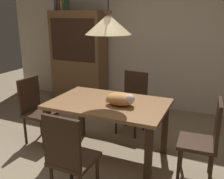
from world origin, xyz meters
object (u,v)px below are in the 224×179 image
(pendant_lamp, at_px, (108,24))
(book_yellow_short, at_px, (64,6))
(chair_right_side, at_px, (205,137))
(chair_near_front, at_px, (69,155))
(cat_sleeping, at_px, (121,99))
(book_green_slim, at_px, (66,3))
(dining_table, at_px, (109,110))
(chair_far_back, at_px, (133,100))
(chair_left_side, at_px, (36,107))
(book_blue_wide, at_px, (59,4))
(hutch_bookcase, at_px, (79,59))
(book_red_tall, at_px, (61,3))

(pendant_lamp, height_order, book_yellow_short, pendant_lamp)
(chair_right_side, distance_m, pendant_lamp, 1.61)
(chair_near_front, height_order, cat_sleeping, chair_near_front)
(pendant_lamp, distance_m, book_green_slim, 2.52)
(dining_table, bearing_deg, pendant_lamp, 82.87)
(dining_table, distance_m, chair_far_back, 0.89)
(chair_near_front, xyz_separation_m, book_green_slim, (-1.73, 2.68, 1.47))
(dining_table, height_order, chair_left_side, chair_left_side)
(chair_left_side, height_order, book_green_slim, book_green_slim)
(book_blue_wide, bearing_deg, chair_left_side, -66.61)
(hutch_bookcase, bearing_deg, book_blue_wide, 179.80)
(hutch_bookcase, relative_size, book_green_slim, 7.12)
(book_yellow_short, height_order, book_green_slim, book_green_slim)
(chair_far_back, bearing_deg, hutch_bookcase, 148.32)
(pendant_lamp, bearing_deg, chair_right_side, 0.21)
(book_red_tall, bearing_deg, chair_near_front, -55.50)
(chair_right_side, bearing_deg, cat_sleeping, -177.07)
(hutch_bookcase, bearing_deg, pendant_lamp, -50.48)
(hutch_bookcase, bearing_deg, chair_right_side, -34.49)
(pendant_lamp, relative_size, hutch_bookcase, 0.70)
(pendant_lamp, distance_m, hutch_bookcase, 2.46)
(chair_left_side, distance_m, cat_sleeping, 1.35)
(chair_left_side, height_order, hutch_bookcase, hutch_bookcase)
(pendant_lamp, relative_size, book_yellow_short, 6.50)
(book_blue_wide, bearing_deg, chair_near_front, -54.60)
(dining_table, xyz_separation_m, cat_sleeping, (0.18, -0.04, 0.18))
(chair_far_back, bearing_deg, book_green_slim, 152.12)
(book_blue_wide, bearing_deg, chair_right_side, -30.62)
(cat_sleeping, distance_m, book_green_slim, 2.90)
(chair_right_side, height_order, chair_left_side, same)
(chair_near_front, bearing_deg, book_red_tall, 124.50)
(chair_left_side, distance_m, book_yellow_short, 2.39)
(cat_sleeping, bearing_deg, hutch_bookcase, 132.06)
(chair_near_front, bearing_deg, hutch_bookcase, 118.97)
(dining_table, distance_m, book_red_tall, 2.90)
(book_blue_wide, distance_m, book_green_slim, 0.17)
(dining_table, height_order, chair_right_side, chair_right_side)
(dining_table, bearing_deg, chair_far_back, 89.46)
(book_red_tall, bearing_deg, book_green_slim, 0.00)
(chair_far_back, bearing_deg, chair_left_side, -142.41)
(chair_left_side, height_order, book_red_tall, book_red_tall)
(pendant_lamp, height_order, hutch_bookcase, pendant_lamp)
(book_yellow_short, bearing_deg, pendant_lamp, -45.23)
(dining_table, xyz_separation_m, chair_right_side, (1.13, 0.00, -0.14))
(cat_sleeping, xyz_separation_m, pendant_lamp, (-0.18, 0.04, 0.84))
(cat_sleeping, distance_m, hutch_bookcase, 2.48)
(cat_sleeping, bearing_deg, book_blue_wide, 138.50)
(chair_far_back, bearing_deg, chair_near_front, -90.34)
(book_blue_wide, bearing_deg, pendant_lamp, -43.37)
(chair_right_side, bearing_deg, chair_left_side, -179.97)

